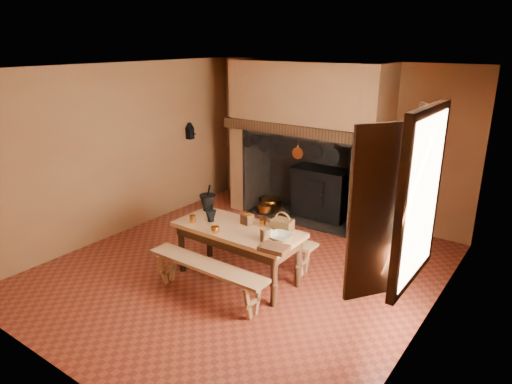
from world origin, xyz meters
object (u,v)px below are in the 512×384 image
bench_front (207,273)px  wicker_basket (282,224)px  work_table (238,236)px  mixing_bowl (280,237)px  coffee_grinder (247,218)px  iron_range (322,193)px

bench_front → wicker_basket: 1.15m
work_table → wicker_basket: (0.53, 0.27, 0.20)m
work_table → mixing_bowl: (0.67, 0.00, 0.16)m
coffee_grinder → mixing_bowl: bearing=-8.2°
work_table → bench_front: (0.00, -0.64, -0.27)m
work_table → mixing_bowl: size_ratio=5.84×
mixing_bowl → wicker_basket: (-0.14, 0.27, 0.05)m
work_table → coffee_grinder: size_ratio=8.36×
iron_range → wicker_basket: (0.68, -2.42, 0.36)m
work_table → wicker_basket: 0.63m
mixing_bowl → wicker_basket: wicker_basket is taller
iron_range → work_table: 2.70m
coffee_grinder → mixing_bowl: (0.65, -0.18, -0.04)m
wicker_basket → coffee_grinder: bearing=-176.5°
iron_range → bench_front: bearing=-87.3°
bench_front → wicker_basket: wicker_basket is taller
coffee_grinder → work_table: bearing=-89.4°
iron_range → wicker_basket: iron_range is taller
iron_range → mixing_bowl: 2.83m
work_table → mixing_bowl: bearing=0.4°
bench_front → wicker_basket: (0.53, 0.91, 0.48)m
work_table → wicker_basket: wicker_basket is taller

